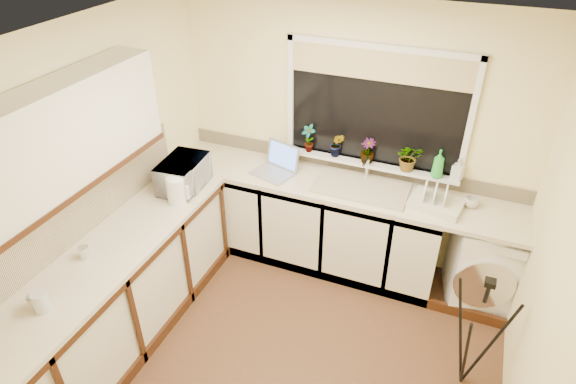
% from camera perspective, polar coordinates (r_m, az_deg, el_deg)
% --- Properties ---
extents(floor, '(3.20, 3.20, 0.00)m').
position_cam_1_polar(floor, '(4.12, 0.06, -18.25)').
color(floor, brown).
rests_on(floor, ground).
extents(ceiling, '(3.20, 3.20, 0.00)m').
position_cam_1_polar(ceiling, '(2.69, 0.09, 16.60)').
color(ceiling, white).
rests_on(ceiling, ground).
extents(wall_back, '(3.20, 0.00, 3.20)m').
position_cam_1_polar(wall_back, '(4.48, 7.34, 6.33)').
color(wall_back, '#FFEDAA').
rests_on(wall_back, ground).
extents(wall_left, '(0.00, 3.00, 3.00)m').
position_cam_1_polar(wall_left, '(4.03, -21.51, 0.95)').
color(wall_left, '#FFEDAA').
rests_on(wall_left, ground).
extents(wall_right, '(0.00, 3.00, 3.00)m').
position_cam_1_polar(wall_right, '(3.17, 28.48, -10.65)').
color(wall_right, '#FFEDAA').
rests_on(wall_right, ground).
extents(base_cabinet_back, '(2.55, 0.60, 0.86)m').
position_cam_1_polar(base_cabinet_back, '(4.72, 1.88, -3.14)').
color(base_cabinet_back, silver).
rests_on(base_cabinet_back, floor).
extents(base_cabinet_left, '(0.54, 2.40, 0.86)m').
position_cam_1_polar(base_cabinet_left, '(4.15, -18.82, -11.29)').
color(base_cabinet_left, silver).
rests_on(base_cabinet_left, floor).
extents(worktop_back, '(3.20, 0.60, 0.04)m').
position_cam_1_polar(worktop_back, '(4.39, 5.96, 0.69)').
color(worktop_back, beige).
rests_on(worktop_back, base_cabinet_back).
extents(worktop_left, '(0.60, 2.40, 0.04)m').
position_cam_1_polar(worktop_left, '(3.87, -19.99, -6.46)').
color(worktop_left, beige).
rests_on(worktop_left, base_cabinet_left).
extents(upper_cabinet, '(0.28, 1.90, 0.70)m').
position_cam_1_polar(upper_cabinet, '(3.40, -26.26, 4.91)').
color(upper_cabinet, silver).
rests_on(upper_cabinet, wall_left).
extents(splashback_left, '(0.02, 2.40, 0.45)m').
position_cam_1_polar(splashback_left, '(3.91, -23.88, -2.50)').
color(splashback_left, beige).
rests_on(splashback_left, wall_left).
extents(splashback_back, '(3.20, 0.02, 0.14)m').
position_cam_1_polar(splashback_back, '(4.59, 7.08, 3.42)').
color(splashback_back, beige).
rests_on(splashback_back, wall_back).
extents(window_glass, '(1.50, 0.02, 1.00)m').
position_cam_1_polar(window_glass, '(4.29, 10.19, 9.64)').
color(window_glass, black).
rests_on(window_glass, wall_back).
extents(window_blind, '(1.50, 0.02, 0.25)m').
position_cam_1_polar(window_blind, '(4.14, 10.62, 14.29)').
color(window_blind, tan).
rests_on(window_blind, wall_back).
extents(windowsill, '(1.60, 0.14, 0.03)m').
position_cam_1_polar(windowsill, '(4.47, 9.39, 3.31)').
color(windowsill, white).
rests_on(windowsill, wall_back).
extents(sink, '(0.82, 0.46, 0.03)m').
position_cam_1_polar(sink, '(4.33, 8.51, 0.53)').
color(sink, tan).
rests_on(sink, worktop_back).
extents(faucet, '(0.03, 0.03, 0.24)m').
position_cam_1_polar(faucet, '(4.43, 9.22, 2.85)').
color(faucet, silver).
rests_on(faucet, worktop_back).
extents(washing_machine, '(0.69, 0.68, 0.83)m').
position_cam_1_polar(washing_machine, '(4.60, 22.21, -7.41)').
color(washing_machine, white).
rests_on(washing_machine, floor).
extents(laptop, '(0.43, 0.40, 0.26)m').
position_cam_1_polar(laptop, '(4.51, -1.28, 3.17)').
color(laptop, '#9D9EA5').
rests_on(laptop, worktop_back).
extents(kettle, '(0.17, 0.17, 0.23)m').
position_cam_1_polar(kettle, '(4.17, -12.83, 0.23)').
color(kettle, white).
rests_on(kettle, worktop_left).
extents(dish_rack, '(0.46, 0.37, 0.06)m').
position_cam_1_polar(dish_rack, '(4.22, 16.89, -1.32)').
color(dish_rack, beige).
rests_on(dish_rack, worktop_back).
extents(tripod, '(0.60, 0.60, 1.02)m').
position_cam_1_polar(tripod, '(3.79, 20.95, -15.28)').
color(tripod, black).
rests_on(tripod, floor).
extents(glass_jug, '(0.10, 0.10, 0.14)m').
position_cam_1_polar(glass_jug, '(3.49, -26.93, -11.34)').
color(glass_jug, silver).
rests_on(glass_jug, worktop_left).
extents(steel_jar, '(0.07, 0.07, 0.10)m').
position_cam_1_polar(steel_jar, '(3.81, -22.71, -6.52)').
color(steel_jar, silver).
rests_on(steel_jar, worktop_left).
extents(microwave, '(0.36, 0.50, 0.26)m').
position_cam_1_polar(microwave, '(4.35, -12.11, 2.07)').
color(microwave, white).
rests_on(microwave, worktop_left).
extents(plant_a, '(0.16, 0.14, 0.27)m').
position_cam_1_polar(plant_a, '(4.52, 2.42, 6.28)').
color(plant_a, '#999999').
rests_on(plant_a, windowsill).
extents(plant_b, '(0.13, 0.11, 0.23)m').
position_cam_1_polar(plant_b, '(4.46, 5.73, 5.51)').
color(plant_b, '#999999').
rests_on(plant_b, windowsill).
extents(plant_c, '(0.16, 0.16, 0.23)m').
position_cam_1_polar(plant_c, '(4.40, 9.29, 4.75)').
color(plant_c, '#999999').
rests_on(plant_c, windowsill).
extents(plant_d, '(0.28, 0.26, 0.25)m').
position_cam_1_polar(plant_d, '(4.35, 13.94, 3.97)').
color(plant_d, '#999999').
rests_on(plant_d, windowsill).
extents(soap_bottle_green, '(0.10, 0.10, 0.25)m').
position_cam_1_polar(soap_bottle_green, '(4.30, 17.15, 3.16)').
color(soap_bottle_green, green).
rests_on(soap_bottle_green, windowsill).
extents(soap_bottle_clear, '(0.11, 0.11, 0.19)m').
position_cam_1_polar(soap_bottle_clear, '(4.34, 19.26, 2.57)').
color(soap_bottle_clear, '#999999').
rests_on(soap_bottle_clear, windowsill).
extents(cup_back, '(0.14, 0.14, 0.09)m').
position_cam_1_polar(cup_back, '(4.31, 20.60, -1.12)').
color(cup_back, beige).
rests_on(cup_back, worktop_back).
extents(cup_left, '(0.12, 0.12, 0.10)m').
position_cam_1_polar(cup_left, '(3.54, -27.33, -11.28)').
color(cup_left, '#BFB39D').
rests_on(cup_left, worktop_left).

